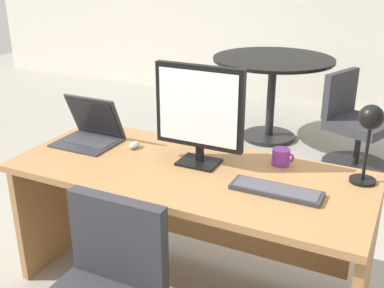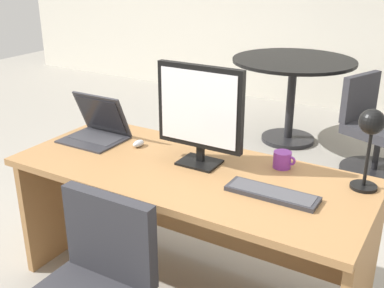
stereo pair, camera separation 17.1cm
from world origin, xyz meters
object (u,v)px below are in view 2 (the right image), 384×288
object	(u,v)px
laptop	(98,125)
mouse	(138,143)
desk	(193,202)
monitor	(200,110)
meeting_table	(292,80)
desk_lamp	(371,133)
keyboard	(272,193)
coffee_mug	(283,160)
meeting_chair_near	(373,135)

from	to	relation	value
laptop	mouse	distance (m)	0.28
desk	laptop	bearing A→B (deg)	175.15
monitor	laptop	size ratio (longest dim) A/B	1.52
laptop	meeting_table	size ratio (longest dim) A/B	0.29
laptop	desk_lamp	distance (m)	1.46
keyboard	laptop	bearing A→B (deg)	172.10
desk_lamp	meeting_table	xyz separation A→B (m)	(-1.10, 2.21, -0.39)
coffee_mug	meeting_chair_near	world-z (taller)	coffee_mug
coffee_mug	monitor	bearing A→B (deg)	-155.81
meeting_table	meeting_chair_near	bearing A→B (deg)	-21.62
monitor	desk_lamp	bearing A→B (deg)	8.88
mouse	meeting_table	bearing A→B (deg)	88.23
desk	desk_lamp	distance (m)	0.93
monitor	desk	bearing A→B (deg)	-111.97
coffee_mug	keyboard	bearing A→B (deg)	-77.35
keyboard	desk_lamp	xyz separation A→B (m)	(0.33, 0.26, 0.26)
coffee_mug	meeting_table	distance (m)	2.28
meeting_chair_near	laptop	bearing A→B (deg)	-120.78
laptop	mouse	bearing A→B (deg)	1.68
monitor	keyboard	world-z (taller)	monitor
keyboard	monitor	bearing A→B (deg)	163.09
laptop	meeting_chair_near	xyz separation A→B (m)	(1.18, 1.98, -0.48)
monitor	laptop	distance (m)	0.71
keyboard	meeting_table	size ratio (longest dim) A/B	0.36
desk	laptop	distance (m)	0.72
monitor	meeting_chair_near	bearing A→B (deg)	75.89
monitor	laptop	world-z (taller)	monitor
desk	meeting_chair_near	distance (m)	2.11
mouse	keyboard	bearing A→B (deg)	-10.94
desk_lamp	coffee_mug	bearing A→B (deg)	173.04
desk	meeting_table	xyz separation A→B (m)	(-0.32, 2.37, 0.09)
monitor	meeting_table	xyz separation A→B (m)	(-0.33, 2.33, -0.40)
monitor	mouse	size ratio (longest dim) A/B	6.28
meeting_table	coffee_mug	bearing A→B (deg)	-71.91
laptop	coffee_mug	bearing A→B (deg)	8.02
keyboard	coffee_mug	world-z (taller)	coffee_mug
monitor	meeting_table	world-z (taller)	monitor
keyboard	coffee_mug	distance (m)	0.31
mouse	desk	bearing A→B (deg)	-9.41
mouse	desk_lamp	distance (m)	1.20
keyboard	desk	bearing A→B (deg)	167.78
monitor	meeting_table	distance (m)	2.39
coffee_mug	laptop	bearing A→B (deg)	-171.98
meeting_table	mouse	bearing A→B (deg)	-91.77
monitor	keyboard	bearing A→B (deg)	-16.91
desk	monitor	world-z (taller)	monitor
laptop	mouse	size ratio (longest dim) A/B	4.13
mouse	meeting_chair_near	bearing A→B (deg)	65.36
laptop	coffee_mug	world-z (taller)	laptop
mouse	coffee_mug	bearing A→B (deg)	10.23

